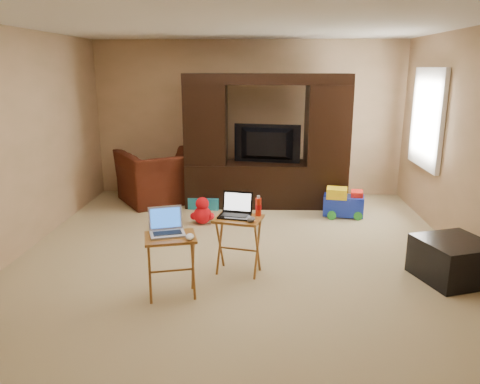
# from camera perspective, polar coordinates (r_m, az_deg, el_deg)

# --- Properties ---
(floor) EXTENTS (5.50, 5.50, 0.00)m
(floor) POSITION_cam_1_polar(r_m,az_deg,el_deg) (5.36, 0.10, -7.73)
(floor) COLOR #C7B88A
(floor) RESTS_ON ground
(ceiling) EXTENTS (5.50, 5.50, 0.00)m
(ceiling) POSITION_cam_1_polar(r_m,az_deg,el_deg) (4.97, 0.12, 19.94)
(ceiling) COLOR silver
(ceiling) RESTS_ON ground
(wall_back) EXTENTS (5.00, 0.00, 5.00)m
(wall_back) POSITION_cam_1_polar(r_m,az_deg,el_deg) (7.74, 1.05, 8.88)
(wall_back) COLOR tan
(wall_back) RESTS_ON ground
(wall_front) EXTENTS (5.00, 0.00, 5.00)m
(wall_front) POSITION_cam_1_polar(r_m,az_deg,el_deg) (2.35, -2.98, -5.41)
(wall_front) COLOR tan
(wall_front) RESTS_ON ground
(wall_left) EXTENTS (0.00, 5.50, 5.50)m
(wall_left) POSITION_cam_1_polar(r_m,az_deg,el_deg) (5.71, -25.97, 5.20)
(wall_left) COLOR tan
(wall_left) RESTS_ON ground
(wall_right) EXTENTS (0.00, 5.50, 5.50)m
(wall_right) POSITION_cam_1_polar(r_m,az_deg,el_deg) (5.50, 27.20, 4.75)
(wall_right) COLOR tan
(wall_right) RESTS_ON ground
(window_pane) EXTENTS (0.00, 1.20, 1.20)m
(window_pane) POSITION_cam_1_polar(r_m,az_deg,el_deg) (6.91, 22.01, 8.32)
(window_pane) COLOR white
(window_pane) RESTS_ON ground
(window_frame) EXTENTS (0.06, 1.14, 1.34)m
(window_frame) POSITION_cam_1_polar(r_m,az_deg,el_deg) (6.90, 21.85, 8.33)
(window_frame) COLOR white
(window_frame) RESTS_ON ground
(entertainment_center) EXTENTS (2.44, 0.65, 1.99)m
(entertainment_center) POSITION_cam_1_polar(r_m,az_deg,el_deg) (7.09, 3.20, 6.21)
(entertainment_center) COLOR black
(entertainment_center) RESTS_ON floor
(television) EXTENTS (1.02, 0.30, 0.58)m
(television) POSITION_cam_1_polar(r_m,az_deg,el_deg) (7.06, 3.20, 5.83)
(television) COLOR black
(television) RESTS_ON entertainment_center
(recliner) EXTENTS (1.64, 1.60, 0.81)m
(recliner) POSITION_cam_1_polar(r_m,az_deg,el_deg) (7.47, -9.32, 1.89)
(recliner) COLOR #4C1B10
(recliner) RESTS_ON floor
(child_rocker) EXTENTS (0.52, 0.57, 0.61)m
(child_rocker) POSITION_cam_1_polar(r_m,az_deg,el_deg) (7.14, -4.19, 0.62)
(child_rocker) COLOR teal
(child_rocker) RESTS_ON floor
(plush_toy) EXTENTS (0.34, 0.28, 0.38)m
(plush_toy) POSITION_cam_1_polar(r_m,az_deg,el_deg) (6.37, -4.61, -2.25)
(plush_toy) COLOR red
(plush_toy) RESTS_ON floor
(push_toy) EXTENTS (0.63, 0.50, 0.43)m
(push_toy) POSITION_cam_1_polar(r_m,az_deg,el_deg) (6.82, 12.51, -1.19)
(push_toy) COLOR #1930CA
(push_toy) RESTS_ON floor
(ottoman) EXTENTS (0.81, 0.81, 0.41)m
(ottoman) POSITION_cam_1_polar(r_m,az_deg,el_deg) (5.18, 24.54, -7.54)
(ottoman) COLOR black
(ottoman) RESTS_ON floor
(tray_table_left) EXTENTS (0.53, 0.47, 0.59)m
(tray_table_left) POSITION_cam_1_polar(r_m,az_deg,el_deg) (4.40, -8.36, -8.98)
(tray_table_left) COLOR #975E24
(tray_table_left) RESTS_ON floor
(tray_table_right) EXTENTS (0.54, 0.47, 0.60)m
(tray_table_right) POSITION_cam_1_polar(r_m,az_deg,el_deg) (4.83, -0.19, -6.53)
(tray_table_right) COLOR #976124
(tray_table_right) RESTS_ON floor
(laptop_left) EXTENTS (0.38, 0.34, 0.24)m
(laptop_left) POSITION_cam_1_polar(r_m,az_deg,el_deg) (4.28, -8.89, -3.69)
(laptop_left) COLOR #AFAFB4
(laptop_left) RESTS_ON tray_table_left
(laptop_right) EXTENTS (0.36, 0.32, 0.24)m
(laptop_right) POSITION_cam_1_polar(r_m,az_deg,el_deg) (4.71, -0.67, -1.67)
(laptop_right) COLOR black
(laptop_right) RESTS_ON tray_table_right
(mouse_left) EXTENTS (0.09, 0.13, 0.05)m
(mouse_left) POSITION_cam_1_polar(r_m,az_deg,el_deg) (4.18, -6.14, -5.44)
(mouse_left) COLOR white
(mouse_left) RESTS_ON tray_table_left
(mouse_right) EXTENTS (0.11, 0.14, 0.05)m
(mouse_right) POSITION_cam_1_polar(r_m,az_deg,el_deg) (4.60, 1.35, -3.34)
(mouse_right) COLOR #46464B
(mouse_right) RESTS_ON tray_table_right
(water_bottle) EXTENTS (0.06, 0.06, 0.18)m
(water_bottle) POSITION_cam_1_polar(r_m,az_deg,el_deg) (4.77, 2.26, -1.83)
(water_bottle) COLOR red
(water_bottle) RESTS_ON tray_table_right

